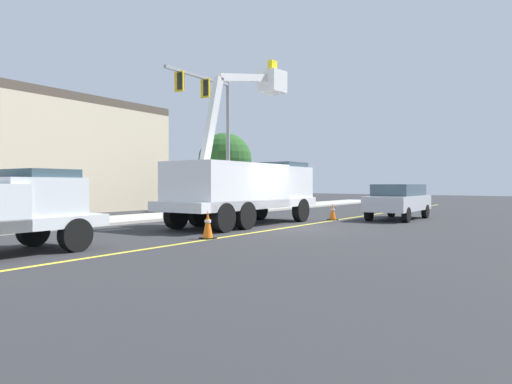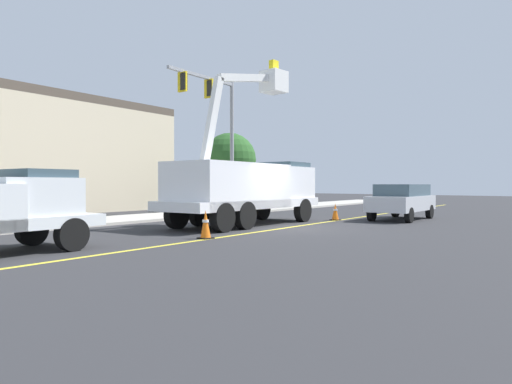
{
  "view_description": "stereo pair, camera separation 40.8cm",
  "coord_description": "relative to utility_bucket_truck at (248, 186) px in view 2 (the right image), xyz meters",
  "views": [
    {
      "loc": [
        -14.41,
        -10.9,
        1.68
      ],
      "look_at": [
        -1.33,
        0.45,
        1.4
      ],
      "focal_mm": 32.58,
      "sensor_mm": 36.0,
      "label": 1
    },
    {
      "loc": [
        -14.14,
        -11.21,
        1.68
      ],
      "look_at": [
        -1.33,
        0.45,
        1.4
      ],
      "focal_mm": 32.58,
      "sensor_mm": 36.0,
      "label": 2
    }
  ],
  "objects": [
    {
      "name": "street_tree_right",
      "position": [
        6.67,
        7.87,
        1.65
      ],
      "size": [
        3.37,
        3.37,
        4.97
      ],
      "color": "brown",
      "rests_on": "ground"
    },
    {
      "name": "utility_bucket_truck",
      "position": [
        0.0,
        0.0,
        0.0
      ],
      "size": [
        8.44,
        3.47,
        6.92
      ],
      "color": "white",
      "rests_on": "ground"
    },
    {
      "name": "lane_centre_stripe",
      "position": [
        0.1,
        -2.04,
        -1.61
      ],
      "size": [
        49.66,
        6.16,
        0.01
      ],
      "primitive_type": "cube",
      "rotation": [
        0.0,
        0.0,
        0.12
      ],
      "color": "yellow",
      "rests_on": "ground"
    },
    {
      "name": "traffic_signal_mast",
      "position": [
        3.38,
        5.54,
        3.87
      ],
      "size": [
        5.09,
        0.88,
        8.01
      ],
      "color": "gray",
      "rests_on": "ground"
    },
    {
      "name": "passing_minivan",
      "position": [
        7.04,
        -3.52,
        -0.64
      ],
      "size": [
        4.99,
        2.46,
        1.69
      ],
      "color": "silver",
      "rests_on": "ground"
    },
    {
      "name": "ground",
      "position": [
        0.1,
        -2.04,
        -1.61
      ],
      "size": [
        120.0,
        120.0,
        0.0
      ],
      "primitive_type": "plane",
      "color": "#2D2D30"
    },
    {
      "name": "sidewalk_far_side",
      "position": [
        -0.88,
        6.05,
        -1.55
      ],
      "size": [
        60.0,
        10.77,
        0.12
      ],
      "primitive_type": "cube",
      "rotation": [
        0.0,
        0.0,
        0.12
      ],
      "color": "#B2ADA3",
      "rests_on": "ground"
    },
    {
      "name": "traffic_cone_mid_rear",
      "position": [
        4.56,
        -1.36,
        -1.22
      ],
      "size": [
        0.4,
        0.4,
        0.8
      ],
      "color": "black",
      "rests_on": "ground"
    },
    {
      "name": "traffic_cone_mid_front",
      "position": [
        -4.49,
        -2.46,
        -1.18
      ],
      "size": [
        0.4,
        0.4,
        0.89
      ],
      "color": "black",
      "rests_on": "ground"
    }
  ]
}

